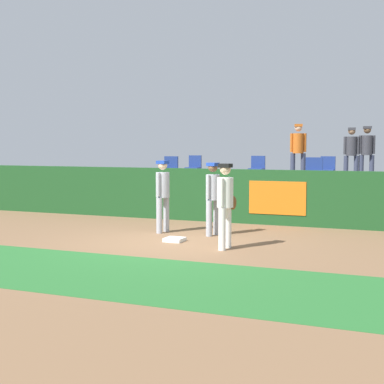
% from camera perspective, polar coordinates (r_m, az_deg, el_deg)
% --- Properties ---
extents(ground_plane, '(60.00, 60.00, 0.00)m').
position_cam_1_polar(ground_plane, '(12.07, -2.22, -5.14)').
color(ground_plane, brown).
extents(grass_foreground_strip, '(18.00, 2.80, 0.01)m').
position_cam_1_polar(grass_foreground_strip, '(9.40, -10.15, -8.03)').
color(grass_foreground_strip, '#26662B').
rests_on(grass_foreground_strip, ground_plane).
extents(first_base, '(0.40, 0.40, 0.08)m').
position_cam_1_polar(first_base, '(12.16, -1.79, -4.87)').
color(first_base, white).
rests_on(first_base, ground_plane).
extents(player_fielder_home, '(0.34, 0.54, 1.72)m').
position_cam_1_polar(player_fielder_home, '(11.16, 3.45, -0.81)').
color(player_fielder_home, white).
rests_on(player_fielder_home, ground_plane).
extents(player_runner_visitor, '(0.37, 0.48, 1.72)m').
position_cam_1_polar(player_runner_visitor, '(13.31, -3.00, 0.11)').
color(player_runner_visitor, '#9EA3AD').
rests_on(player_runner_visitor, ground_plane).
extents(player_coach_visitor, '(0.39, 0.46, 1.68)m').
position_cam_1_polar(player_coach_visitor, '(12.85, 2.13, -0.15)').
color(player_coach_visitor, '#9EA3AD').
rests_on(player_coach_visitor, ground_plane).
extents(field_wall, '(18.00, 0.26, 1.44)m').
position_cam_1_polar(field_wall, '(15.18, 3.25, -0.37)').
color(field_wall, '#19471E').
rests_on(field_wall, ground_plane).
extents(bleacher_platform, '(18.00, 4.80, 0.91)m').
position_cam_1_polar(bleacher_platform, '(17.65, 5.94, -0.55)').
color(bleacher_platform, '#59595E').
rests_on(bleacher_platform, ground_plane).
extents(seat_front_left, '(0.45, 0.44, 0.84)m').
position_cam_1_polar(seat_front_left, '(17.32, -2.29, 2.44)').
color(seat_front_left, '#4C4C51').
rests_on(seat_front_left, bleacher_platform).
extents(seat_front_right, '(0.48, 0.44, 0.84)m').
position_cam_1_polar(seat_front_right, '(16.00, 12.28, 2.15)').
color(seat_front_right, '#4C4C51').
rests_on(seat_front_right, bleacher_platform).
extents(seat_back_center, '(0.46, 0.44, 0.84)m').
position_cam_1_polar(seat_back_center, '(18.23, 6.66, 2.53)').
color(seat_back_center, '#4C4C51').
rests_on(seat_back_center, bleacher_platform).
extents(seat_back_right, '(0.45, 0.44, 0.84)m').
position_cam_1_polar(seat_back_right, '(17.75, 13.64, 2.37)').
color(seat_back_right, '#4C4C51').
rests_on(seat_back_right, bleacher_platform).
extents(seat_back_left, '(0.45, 0.44, 0.84)m').
position_cam_1_polar(seat_back_left, '(18.94, 0.19, 2.64)').
color(seat_back_left, '#4C4C51').
rests_on(seat_back_left, bleacher_platform).
extents(spectator_hooded, '(0.51, 0.43, 1.87)m').
position_cam_1_polar(spectator_hooded, '(18.65, 10.78, 4.41)').
color(spectator_hooded, '#33384C').
rests_on(spectator_hooded, bleacher_platform).
extents(spectator_capped, '(0.48, 0.37, 1.73)m').
position_cam_1_polar(spectator_capped, '(18.32, 15.96, 4.06)').
color(spectator_capped, '#33384C').
rests_on(spectator_capped, bleacher_platform).
extents(spectator_casual, '(0.49, 0.41, 1.78)m').
position_cam_1_polar(spectator_casual, '(18.40, 17.42, 4.10)').
color(spectator_casual, '#33384C').
rests_on(spectator_casual, bleacher_platform).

